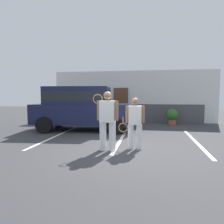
{
  "coord_description": "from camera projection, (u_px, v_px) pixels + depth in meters",
  "views": [
    {
      "loc": [
        0.98,
        -6.14,
        1.69
      ],
      "look_at": [
        -0.33,
        1.2,
        1.05
      ],
      "focal_mm": 32.65,
      "sensor_mm": 36.0,
      "label": 1
    }
  ],
  "objects": [
    {
      "name": "parking_stripe_1",
      "position": [
        121.0,
        139.0,
        7.81
      ],
      "size": [
        0.12,
        4.4,
        0.01
      ],
      "primitive_type": "cube",
      "color": "silver",
      "rests_on": "ground_plane"
    },
    {
      "name": "tennis_player_woman",
      "position": [
        135.0,
        123.0,
        6.29
      ],
      "size": [
        0.86,
        0.26,
        1.59
      ],
      "rotation": [
        0.0,
        0.0,
        3.17
      ],
      "color": "white",
      "rests_on": "ground_plane"
    },
    {
      "name": "parked_suv",
      "position": [
        81.0,
        106.0,
        9.64
      ],
      "size": [
        4.76,
        2.51,
        2.05
      ],
      "rotation": [
        0.0,
        0.0,
        0.1
      ],
      "color": "#141938",
      "rests_on": "ground_plane"
    },
    {
      "name": "tennis_player_man",
      "position": [
        107.0,
        120.0,
        6.11
      ],
      "size": [
        0.79,
        0.3,
        1.78
      ],
      "rotation": [
        0.0,
        0.0,
        3.08
      ],
      "color": "white",
      "rests_on": "ground_plane"
    },
    {
      "name": "ground_plane",
      "position": [
        116.0,
        149.0,
        6.34
      ],
      "size": [
        40.0,
        40.0,
        0.0
      ],
      "primitive_type": "plane",
      "color": "#38383A"
    },
    {
      "name": "potted_plant_by_porch",
      "position": [
        172.0,
        116.0,
        11.54
      ],
      "size": [
        0.67,
        0.67,
        0.89
      ],
      "color": "#9E5638",
      "rests_on": "ground_plane"
    },
    {
      "name": "parking_stripe_2",
      "position": [
        195.0,
        141.0,
        7.34
      ],
      "size": [
        0.12,
        4.4,
        0.01
      ],
      "primitive_type": "cube",
      "color": "silver",
      "rests_on": "ground_plane"
    },
    {
      "name": "parking_stripe_0",
      "position": [
        56.0,
        136.0,
        8.28
      ],
      "size": [
        0.12,
        4.4,
        0.01
      ],
      "primitive_type": "cube",
      "color": "silver",
      "rests_on": "ground_plane"
    },
    {
      "name": "house_frontage",
      "position": [
        132.0,
        98.0,
        12.72
      ],
      "size": [
        10.01,
        0.4,
        3.15
      ],
      "color": "white",
      "rests_on": "ground_plane"
    }
  ]
}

